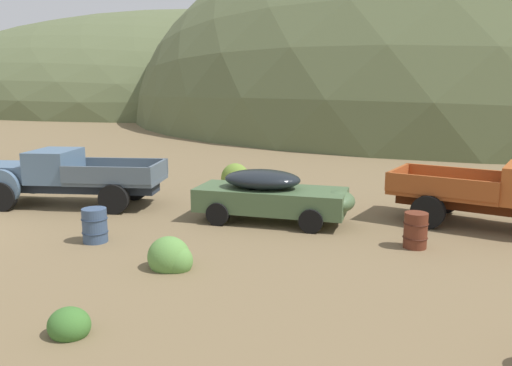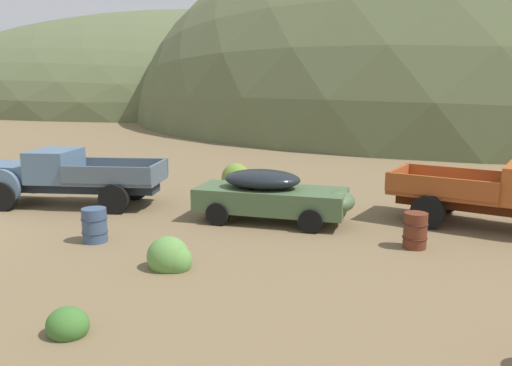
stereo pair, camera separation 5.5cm
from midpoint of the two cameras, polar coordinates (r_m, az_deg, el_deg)
hill_far_left at (r=94.88m, az=-7.18°, el=8.47°), size 104.02×79.11×31.95m
hill_distant at (r=73.48m, az=19.57°, el=7.20°), size 74.78×89.63×45.00m
truck_chalk_blue at (r=18.66m, az=-20.94°, el=0.74°), size 6.40×3.14×1.89m
car_weathered_green at (r=15.33m, az=2.23°, el=-1.37°), size 4.72×1.95×1.57m
oil_drum_spare at (r=13.60m, az=17.36°, el=-5.05°), size 0.63×0.63×0.91m
oil_drum_foreground at (r=14.12m, az=-17.37°, el=-4.48°), size 0.68×0.68×0.90m
bush_front_right at (r=20.66m, az=-2.13°, el=0.44°), size 1.16×1.05×1.22m
bush_front_left at (r=11.81m, az=-9.33°, el=-8.22°), size 1.06×0.88×0.94m
bush_between_trucks at (r=22.82m, az=-18.10°, el=0.60°), size 0.97×0.79×0.73m
bush_lone_scrub at (r=9.36m, az=-19.91°, el=-14.64°), size 0.73×0.65×0.61m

